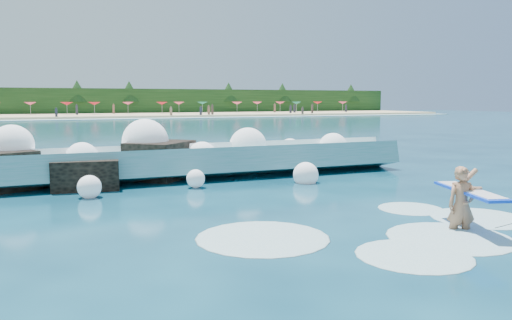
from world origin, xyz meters
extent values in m
plane|color=#072B3D|center=(0.00, 0.00, 0.00)|extent=(200.00, 200.00, 0.00)
cube|color=tan|center=(0.00, 78.00, 0.20)|extent=(140.00, 20.00, 0.40)
cube|color=silver|center=(0.00, 67.00, 0.04)|extent=(140.00, 5.00, 0.08)
cube|color=black|center=(0.00, 88.00, 2.50)|extent=(140.00, 4.00, 5.00)
cube|color=teal|center=(0.43, 6.98, 0.45)|extent=(18.19, 2.77, 1.52)
cube|color=white|center=(0.43, 7.78, 0.91)|extent=(18.19, 1.28, 0.71)
cube|color=black|center=(-2.72, 6.20, 0.40)|extent=(2.26, 1.87, 1.14)
cube|color=black|center=(-0.02, 7.40, 0.56)|extent=(2.89, 2.91, 1.59)
imported|color=#A86F4E|center=(4.36, -2.74, 0.57)|extent=(0.74, 0.62, 1.74)
cube|color=blue|center=(4.64, -2.69, 0.87)|extent=(1.24, 2.44, 0.06)
cube|color=white|center=(4.64, -2.69, 0.89)|extent=(1.09, 2.22, 0.06)
sphere|color=white|center=(-4.93, 7.63, 1.37)|extent=(1.40, 1.40, 1.40)
sphere|color=white|center=(-2.78, 6.95, 0.91)|extent=(1.11, 1.11, 1.11)
sphere|color=white|center=(-0.47, 7.85, 1.32)|extent=(1.74, 1.74, 1.74)
sphere|color=white|center=(1.49, 7.07, 0.76)|extent=(1.14, 1.14, 1.14)
sphere|color=white|center=(3.45, 7.29, 1.07)|extent=(1.48, 1.48, 1.48)
sphere|color=white|center=(5.56, 7.76, 0.80)|extent=(0.95, 0.95, 0.95)
sphere|color=white|center=(7.16, 6.95, 0.90)|extent=(1.22, 1.22, 1.22)
sphere|color=white|center=(-2.79, 4.53, 0.32)|extent=(0.70, 0.70, 0.70)
sphere|color=white|center=(0.58, 4.88, 0.31)|extent=(0.61, 0.61, 0.61)
sphere|color=white|center=(4.42, 4.36, 0.28)|extent=(0.90, 0.90, 0.90)
ellipsoid|color=silver|center=(3.77, -3.03, 0.00)|extent=(2.63, 2.63, 0.13)
ellipsoid|color=silver|center=(2.24, -3.69, 0.00)|extent=(2.18, 2.18, 0.11)
ellipsoid|color=silver|center=(5.76, -1.99, 0.00)|extent=(2.35, 2.35, 0.12)
ellipsoid|color=silver|center=(0.14, -1.48, 0.00)|extent=(2.85, 2.85, 0.14)
ellipsoid|color=silver|center=(4.93, -0.47, 0.00)|extent=(1.72, 1.72, 0.09)
cone|color=#E74466|center=(-5.39, 82.02, 2.25)|extent=(2.00, 2.00, 0.50)
cone|color=red|center=(0.24, 78.51, 2.25)|extent=(2.00, 2.00, 0.50)
cone|color=red|center=(4.65, 78.69, 2.25)|extent=(2.00, 2.00, 0.50)
cone|color=#E74466|center=(10.52, 80.20, 2.25)|extent=(2.00, 2.00, 0.50)
cone|color=red|center=(16.34, 78.90, 2.25)|extent=(2.00, 2.00, 0.50)
cone|color=#E74466|center=(19.94, 80.73, 2.25)|extent=(2.00, 2.00, 0.50)
cone|color=#12745D|center=(24.81, 81.73, 2.25)|extent=(2.00, 2.00, 0.50)
cone|color=#E74466|center=(30.46, 77.87, 2.25)|extent=(2.00, 2.00, 0.50)
cone|color=#E74466|center=(35.69, 80.23, 2.25)|extent=(2.00, 2.00, 0.50)
cone|color=#E74466|center=(41.42, 81.64, 2.25)|extent=(2.00, 2.00, 0.50)
cone|color=#12745D|center=(44.02, 79.40, 2.25)|extent=(2.00, 2.00, 0.50)
cone|color=red|center=(50.09, 81.31, 2.25)|extent=(2.00, 2.00, 0.50)
cone|color=#E74466|center=(55.80, 80.49, 2.25)|extent=(2.00, 2.00, 0.50)
cube|color=#262633|center=(42.96, 74.59, 1.20)|extent=(0.35, 0.22, 1.60)
cube|color=brown|center=(42.69, 70.67, 1.08)|extent=(0.35, 0.22, 1.37)
cube|color=#3F332D|center=(-3.28, 76.69, 1.14)|extent=(0.35, 0.22, 1.48)
cube|color=#8C664C|center=(4.96, 71.44, 1.13)|extent=(0.35, 0.22, 1.46)
cube|color=#262633|center=(32.14, 81.48, 1.14)|extent=(0.35, 0.22, 1.47)
cube|color=brown|center=(38.18, 79.44, 1.08)|extent=(0.35, 0.22, 1.37)
cube|color=#8C664C|center=(-3.26, 71.20, 1.14)|extent=(0.35, 0.22, 1.47)
cube|color=#262633|center=(44.94, 70.86, 1.16)|extent=(0.35, 0.22, 1.52)
cube|color=brown|center=(49.45, 75.07, 1.21)|extent=(0.35, 0.22, 1.61)
cube|color=#3F332D|center=(8.20, 81.62, 1.18)|extent=(0.35, 0.22, 1.55)
cube|color=#8C664C|center=(46.10, 75.22, 1.17)|extent=(0.35, 0.22, 1.53)
cube|color=brown|center=(51.75, 69.33, 0.76)|extent=(0.35, 0.22, 1.35)
cube|color=#8C664C|center=(2.60, 71.11, 1.15)|extent=(0.35, 0.22, 1.51)
cube|color=#262633|center=(15.87, 74.78, 1.08)|extent=(0.35, 0.22, 1.37)
cube|color=#3F332D|center=(-1.91, 79.12, 1.08)|extent=(0.35, 0.22, 1.35)
cube|color=#8C664C|center=(39.25, 68.12, 0.76)|extent=(0.35, 0.22, 1.35)
camera|label=1|loc=(-4.04, -10.79, 2.89)|focal=35.00mm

